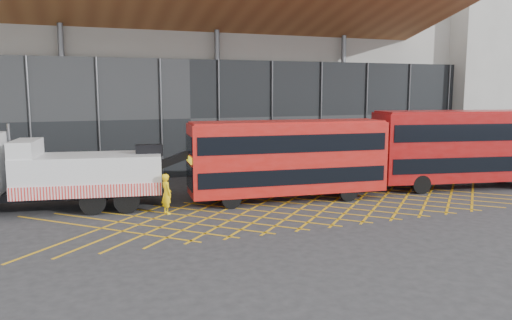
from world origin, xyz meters
name	(u,v)px	position (x,y,z in m)	size (l,w,h in m)	color
ground_plane	(208,218)	(0.00, 0.00, 0.00)	(120.00, 120.00, 0.00)	#28282B
road_markings	(314,208)	(5.60, 0.00, 0.01)	(27.96, 7.16, 0.01)	gold
construction_building	(167,51)	(1.92, 18.40, 8.98)	(55.00, 23.97, 18.00)	#989893
east_building	(481,47)	(32.00, 16.00, 10.00)	(15.00, 12.00, 20.00)	gray
recovery_truck	(46,172)	(-7.02, 4.19, 1.98)	(12.36, 4.69, 4.29)	black
bus_towed	(288,157)	(5.06, 2.10, 2.40)	(10.81, 3.57, 4.32)	#AD140F
bus_second	(469,145)	(16.80, 1.34, 2.61)	(11.85, 4.83, 4.71)	maroon
worker	(167,194)	(-1.63, 1.54, 0.98)	(0.72, 0.47, 1.97)	yellow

